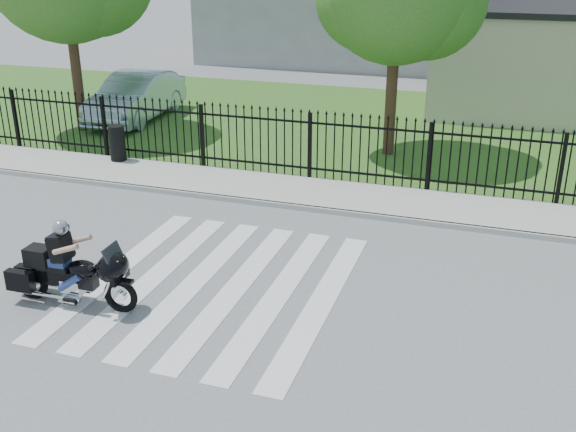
% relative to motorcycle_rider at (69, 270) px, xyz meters
% --- Properties ---
extents(ground, '(120.00, 120.00, 0.00)m').
position_rel_motorcycle_rider_xyz_m(ground, '(2.06, 1.36, -0.65)').
color(ground, slate).
rests_on(ground, ground).
extents(crosswalk, '(5.00, 5.50, 0.01)m').
position_rel_motorcycle_rider_xyz_m(crosswalk, '(2.06, 1.36, -0.64)').
color(crosswalk, silver).
rests_on(crosswalk, ground).
extents(sidewalk, '(40.00, 2.00, 0.12)m').
position_rel_motorcycle_rider_xyz_m(sidewalk, '(2.06, 6.36, -0.59)').
color(sidewalk, '#ADAAA3').
rests_on(sidewalk, ground).
extents(curb, '(40.00, 0.12, 0.12)m').
position_rel_motorcycle_rider_xyz_m(curb, '(2.06, 5.36, -0.59)').
color(curb, '#ADAAA3').
rests_on(curb, ground).
extents(grass_strip, '(40.00, 12.00, 0.02)m').
position_rel_motorcycle_rider_xyz_m(grass_strip, '(2.06, 13.36, -0.64)').
color(grass_strip, '#305F20').
rests_on(grass_strip, ground).
extents(iron_fence, '(26.00, 0.04, 1.80)m').
position_rel_motorcycle_rider_xyz_m(iron_fence, '(2.06, 7.36, 0.26)').
color(iron_fence, black).
rests_on(iron_fence, ground).
extents(motorcycle_rider, '(2.38, 0.73, 1.58)m').
position_rel_motorcycle_rider_xyz_m(motorcycle_rider, '(0.00, 0.00, 0.00)').
color(motorcycle_rider, black).
rests_on(motorcycle_rider, ground).
extents(parked_car, '(1.99, 4.93, 1.59)m').
position_rel_motorcycle_rider_xyz_m(parked_car, '(-5.43, 11.62, 0.17)').
color(parked_car, '#A2B8CC').
rests_on(parked_car, grass_strip).
extents(litter_bin, '(0.52, 0.52, 0.98)m').
position_rel_motorcycle_rider_xyz_m(litter_bin, '(-3.39, 7.06, -0.04)').
color(litter_bin, black).
rests_on(litter_bin, sidewalk).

